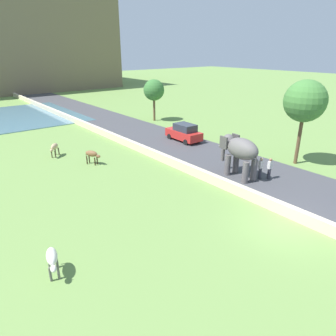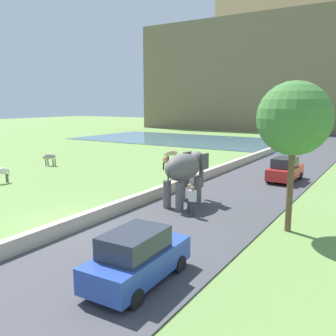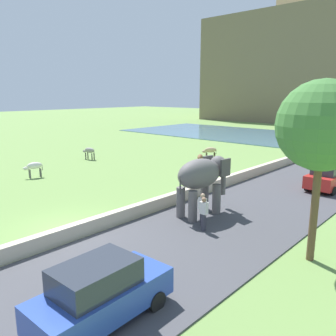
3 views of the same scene
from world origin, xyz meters
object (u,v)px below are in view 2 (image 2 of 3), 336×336
Objects in this scene: person_beside_elephant at (192,201)px; car_blue at (137,257)px; cow_brown at (165,160)px; person_trailing at (189,198)px; cow_grey at (50,157)px; car_red at (285,170)px; cow_tan at (171,153)px; elephant at (185,170)px; cow_white at (0,172)px.

car_blue is at bearing -75.93° from person_beside_elephant.
car_blue is 20.52m from cow_brown.
cow_grey is (-18.10, 6.27, -0.04)m from person_trailing.
car_red is 12.41m from cow_tan.
person_trailing is 0.40× the size of car_blue.
car_red is (3.13, 9.43, -1.14)m from elephant.
car_blue is (3.13, -8.68, -1.14)m from elephant.
person_beside_elephant is at bearing 104.07° from car_blue.
cow_white is at bearing 158.71° from car_blue.
car_red is at bearing 90.01° from car_blue.
person_trailing is 19.16m from cow_grey.
car_blue is 18.11m from car_red.
car_red is 2.95× the size of cow_brown.
car_red is at bearing 78.49° from person_trailing.
cow_brown is (-8.46, 10.81, -0.04)m from person_beside_elephant.
person_beside_elephant reaches higher than cow_tan.
car_blue is (2.18, -7.45, 0.03)m from person_trailing.
cow_brown is at bearing -178.23° from car_red.
car_blue is 2.84× the size of cow_white.
elephant is at bearing -55.83° from cow_tan.
cow_white is at bearing -146.68° from car_red.
person_beside_elephant is 15.55m from cow_white.
cow_grey is at bearing -136.67° from cow_tan.
cow_grey is at bearing 160.89° from person_trailing.
car_blue is at bearing -60.17° from cow_brown.
elephant is 2.17× the size of person_beside_elephant.
person_beside_elephant is at bearing -98.92° from car_red.
person_beside_elephant is 0.40× the size of car_red.
elephant is at bearing 109.83° from car_blue.
car_red reaches higher than cow_white.
cow_grey is at bearing 145.92° from car_blue.
car_blue is 3.22× the size of cow_tan.
cow_tan is at bearing 124.49° from person_trailing.
car_red reaches higher than cow_brown.
cow_white is at bearing -177.34° from person_trailing.
cow_tan is at bearing 163.62° from car_red.
car_blue is 2.84× the size of cow_grey.
elephant is 14.35m from cow_white.
cow_tan is (-11.91, 3.50, -0.06)m from car_red.
elephant reaches higher than cow_white.
cow_brown is at bearing 127.82° from elephant.
elephant is at bearing -16.37° from cow_grey.
car_blue is (1.75, -6.98, 0.03)m from person_beside_elephant.
cow_brown is at bearing 127.80° from person_trailing.
cow_tan is (-10.16, 14.63, -0.04)m from person_beside_elephant.
cow_white is (-7.09, -11.06, 0.00)m from cow_brown.
car_blue is 24.68m from cow_tan.
cow_brown and cow_white have the same top height.
cow_tan is (5.39, 14.87, 0.00)m from cow_white.
cow_brown is at bearing 57.32° from cow_white.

